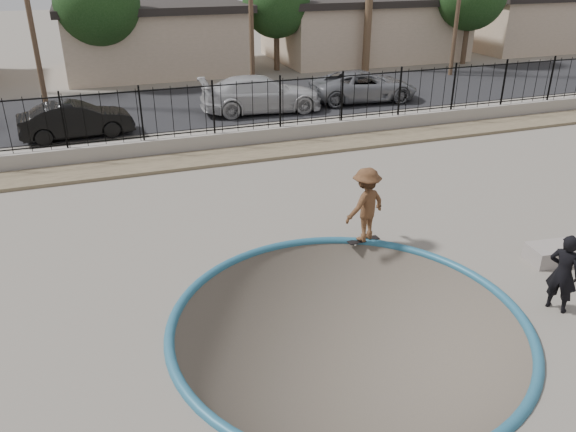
% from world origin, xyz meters
% --- Properties ---
extents(ground, '(120.00, 120.00, 2.20)m').
position_xyz_m(ground, '(0.00, 12.00, -1.10)').
color(ground, slate).
rests_on(ground, ground).
extents(bowl_pit, '(6.84, 6.84, 1.80)m').
position_xyz_m(bowl_pit, '(0.00, -1.00, 0.00)').
color(bowl_pit, '#4B4339').
rests_on(bowl_pit, ground).
extents(coping_ring, '(7.04, 7.04, 0.20)m').
position_xyz_m(coping_ring, '(0.00, -1.00, 0.00)').
color(coping_ring, '#27617E').
rests_on(coping_ring, ground).
extents(rock_strip, '(42.00, 1.60, 0.11)m').
position_xyz_m(rock_strip, '(0.00, 9.20, 0.06)').
color(rock_strip, '#867758').
rests_on(rock_strip, ground).
extents(retaining_wall, '(42.00, 0.45, 0.60)m').
position_xyz_m(retaining_wall, '(0.00, 10.30, 0.30)').
color(retaining_wall, gray).
rests_on(retaining_wall, ground).
extents(fence, '(40.00, 0.04, 1.80)m').
position_xyz_m(fence, '(0.00, 10.30, 1.50)').
color(fence, black).
rests_on(fence, retaining_wall).
extents(street, '(90.00, 8.00, 0.04)m').
position_xyz_m(street, '(0.00, 17.00, 0.02)').
color(street, black).
rests_on(street, ground).
extents(house_center, '(10.60, 8.60, 3.90)m').
position_xyz_m(house_center, '(0.00, 26.50, 1.97)').
color(house_center, tan).
rests_on(house_center, ground).
extents(house_east, '(12.60, 8.60, 3.90)m').
position_xyz_m(house_east, '(14.00, 26.50, 1.97)').
color(house_east, tan).
rests_on(house_east, ground).
extents(house_east_far, '(11.60, 8.60, 3.90)m').
position_xyz_m(house_east_far, '(28.00, 26.50, 1.97)').
color(house_east_far, tan).
rests_on(house_east_far, ground).
extents(street_tree_left, '(4.32, 4.32, 6.36)m').
position_xyz_m(street_tree_left, '(-3.00, 23.00, 4.19)').
color(street_tree_left, '#473323').
rests_on(street_tree_left, ground).
extents(street_tree_mid, '(3.96, 3.96, 5.83)m').
position_xyz_m(street_tree_mid, '(7.00, 24.00, 3.84)').
color(street_tree_mid, '#473323').
rests_on(street_tree_mid, ground).
extents(skater, '(1.35, 1.06, 1.84)m').
position_xyz_m(skater, '(1.78, 1.91, 0.92)').
color(skater, brown).
rests_on(skater, ground).
extents(skateboard, '(0.84, 0.27, 0.07)m').
position_xyz_m(skateboard, '(1.78, 1.91, 0.06)').
color(skateboard, black).
rests_on(skateboard, ground).
extents(videographer, '(0.63, 0.72, 1.65)m').
position_xyz_m(videographer, '(4.12, -1.96, 0.82)').
color(videographer, black).
rests_on(videographer, ground).
extents(concrete_ledge, '(1.68, 0.90, 0.40)m').
position_xyz_m(concrete_ledge, '(5.70, -0.45, 0.20)').
color(concrete_ledge, gray).
rests_on(concrete_ledge, ground).
extents(car_b, '(4.28, 1.86, 1.37)m').
position_xyz_m(car_b, '(-4.68, 13.40, 0.72)').
color(car_b, black).
rests_on(car_b, street).
extents(car_c, '(5.55, 2.58, 1.57)m').
position_xyz_m(car_c, '(3.13, 14.71, 0.82)').
color(car_c, '#BDBDBF').
rests_on(car_c, street).
extents(car_d, '(5.27, 2.77, 1.41)m').
position_xyz_m(car_d, '(8.34, 15.00, 0.74)').
color(car_d, gray).
rests_on(car_d, street).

